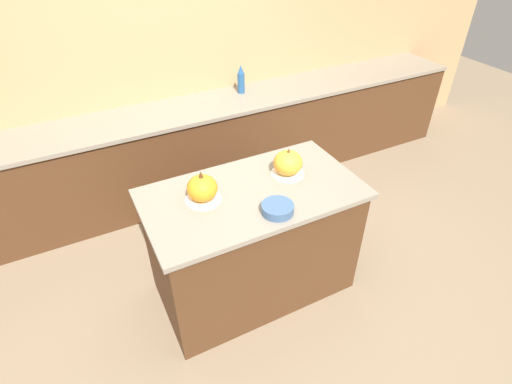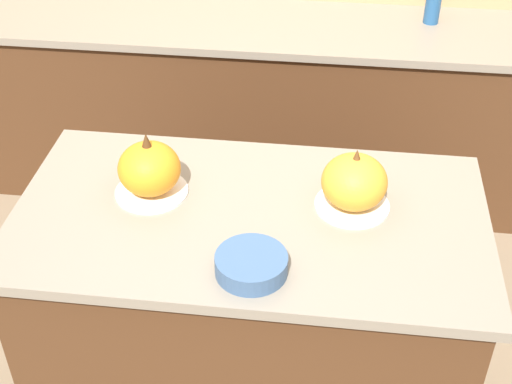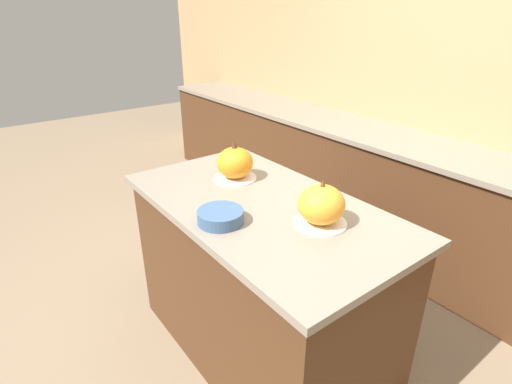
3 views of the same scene
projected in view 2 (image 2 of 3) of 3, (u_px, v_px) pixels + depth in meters
kitchen_island at (250, 318)px, 2.39m from camera, size 1.42×0.78×0.90m
back_counter at (287, 110)px, 3.51m from camera, size 6.00×0.60×0.89m
pumpkin_cake_left at (149, 170)px, 2.16m from camera, size 0.23×0.23×0.22m
pumpkin_cake_right at (354, 183)px, 2.10m from camera, size 0.23×0.23×0.20m
mixing_bowl at (251, 264)px, 1.90m from camera, size 0.20×0.20×0.06m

